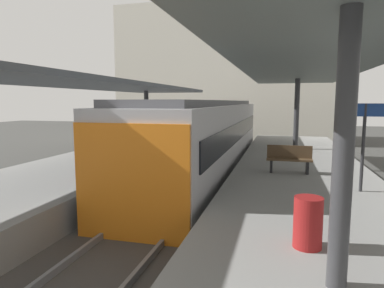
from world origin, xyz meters
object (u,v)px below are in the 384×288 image
platform_bench (289,158)px  passenger_near_bench (87,151)px  platform_sign (364,127)px  commuter_train (208,137)px  litter_bin (308,222)px

platform_bench → passenger_near_bench: 6.19m
platform_sign → passenger_near_bench: size_ratio=1.33×
platform_sign → passenger_near_bench: (-7.30, -0.69, -0.76)m
commuter_train → platform_bench: bearing=-45.2°
passenger_near_bench → litter_bin: bearing=-28.7°
litter_bin → passenger_near_bench: 6.58m
platform_bench → platform_sign: bearing=-48.5°
platform_sign → litter_bin: bearing=-112.0°
platform_bench → litter_bin: size_ratio=1.75×
commuter_train → platform_bench: 4.81m
commuter_train → platform_bench: commuter_train is taller
platform_sign → passenger_near_bench: platform_sign is taller
commuter_train → passenger_near_bench: commuter_train is taller
platform_bench → platform_sign: 2.82m
litter_bin → passenger_near_bench: passenger_near_bench is taller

